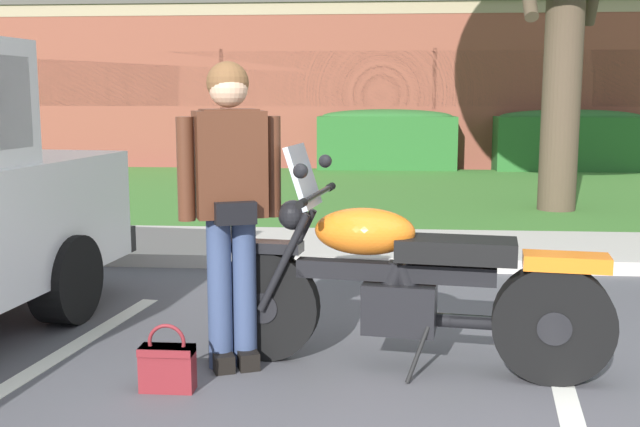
{
  "coord_description": "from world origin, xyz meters",
  "views": [
    {
      "loc": [
        -0.49,
        -3.04,
        1.53
      ],
      "look_at": [
        -0.83,
        1.26,
        0.85
      ],
      "focal_mm": 42.75,
      "sensor_mm": 36.0,
      "label": 1
    }
  ],
  "objects_px": {
    "motorcycle": "(418,285)",
    "brick_building": "(421,85)",
    "hedge_left": "(387,139)",
    "rider_person": "(230,193)",
    "hedge_center_left": "(570,140)",
    "handbag": "(167,364)"
  },
  "relations": [
    {
      "from": "hedge_left",
      "to": "brick_building",
      "type": "xyz_separation_m",
      "value": [
        0.94,
        5.37,
        1.13
      ]
    },
    {
      "from": "hedge_center_left",
      "to": "handbag",
      "type": "bearing_deg",
      "value": -112.49
    },
    {
      "from": "handbag",
      "to": "hedge_left",
      "type": "xyz_separation_m",
      "value": [
        1.21,
        11.53,
        0.51
      ]
    },
    {
      "from": "hedge_center_left",
      "to": "brick_building",
      "type": "xyz_separation_m",
      "value": [
        -2.62,
        5.37,
        1.13
      ]
    },
    {
      "from": "hedge_left",
      "to": "rider_person",
      "type": "bearing_deg",
      "value": -94.84
    },
    {
      "from": "handbag",
      "to": "hedge_center_left",
      "type": "height_order",
      "value": "hedge_center_left"
    },
    {
      "from": "handbag",
      "to": "hedge_left",
      "type": "height_order",
      "value": "hedge_left"
    },
    {
      "from": "rider_person",
      "to": "hedge_left",
      "type": "xyz_separation_m",
      "value": [
        0.94,
        11.14,
        -0.34
      ]
    },
    {
      "from": "handbag",
      "to": "brick_building",
      "type": "height_order",
      "value": "brick_building"
    },
    {
      "from": "motorcycle",
      "to": "brick_building",
      "type": "height_order",
      "value": "brick_building"
    },
    {
      "from": "handbag",
      "to": "motorcycle",
      "type": "bearing_deg",
      "value": 16.91
    },
    {
      "from": "motorcycle",
      "to": "hedge_left",
      "type": "xyz_separation_m",
      "value": [
        -0.09,
        11.14,
        0.16
      ]
    },
    {
      "from": "brick_building",
      "to": "hedge_left",
      "type": "bearing_deg",
      "value": -99.91
    },
    {
      "from": "motorcycle",
      "to": "brick_building",
      "type": "distance_m",
      "value": 16.58
    },
    {
      "from": "handbag",
      "to": "brick_building",
      "type": "xyz_separation_m",
      "value": [
        2.15,
        16.9,
        1.63
      ]
    },
    {
      "from": "motorcycle",
      "to": "rider_person",
      "type": "relative_size",
      "value": 1.31
    },
    {
      "from": "rider_person",
      "to": "hedge_center_left",
      "type": "height_order",
      "value": "rider_person"
    },
    {
      "from": "motorcycle",
      "to": "brick_building",
      "type": "xyz_separation_m",
      "value": [
        0.85,
        16.51,
        1.29
      ]
    },
    {
      "from": "motorcycle",
      "to": "rider_person",
      "type": "bearing_deg",
      "value": -179.67
    },
    {
      "from": "hedge_left",
      "to": "brick_building",
      "type": "height_order",
      "value": "brick_building"
    },
    {
      "from": "rider_person",
      "to": "brick_building",
      "type": "xyz_separation_m",
      "value": [
        1.88,
        16.51,
        0.78
      ]
    },
    {
      "from": "hedge_center_left",
      "to": "brick_building",
      "type": "bearing_deg",
      "value": 116.03
    }
  ]
}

